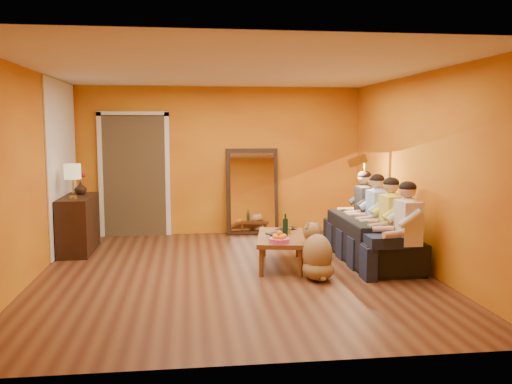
{
  "coord_description": "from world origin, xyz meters",
  "views": [
    {
      "loc": [
        -0.57,
        -6.84,
        1.87
      ],
      "look_at": [
        0.35,
        0.5,
        1.0
      ],
      "focal_mm": 38.0,
      "sensor_mm": 36.0,
      "label": 1
    }
  ],
  "objects": [
    {
      "name": "white_accent",
      "position": [
        -2.48,
        1.75,
        1.3
      ],
      "size": [
        0.02,
        1.9,
        2.58
      ],
      "primitive_type": "cube",
      "color": "white",
      "rests_on": "wall_left"
    },
    {
      "name": "sideboard",
      "position": [
        -2.24,
        1.55,
        0.42
      ],
      "size": [
        0.44,
        1.18,
        0.85
      ],
      "primitive_type": "cube",
      "color": "black",
      "rests_on": "floor"
    },
    {
      "name": "fruit_bowl",
      "position": [
        0.57,
        -0.15,
        0.5
      ],
      "size": [
        0.26,
        0.26,
        0.16
      ],
      "primitive_type": null,
      "color": "#EF549D",
      "rests_on": "coffee_table"
    },
    {
      "name": "person_far_left",
      "position": [
        2.13,
        -0.5,
        0.61
      ],
      "size": [
        0.7,
        0.44,
        1.22
      ],
      "primitive_type": null,
      "color": "beige",
      "rests_on": "sofa"
    },
    {
      "name": "sofa",
      "position": [
        2.0,
        0.5,
        0.31
      ],
      "size": [
        2.15,
        0.84,
        0.63
      ],
      "primitive_type": "imported",
      "rotation": [
        0.0,
        0.0,
        1.57
      ],
      "color": "black",
      "rests_on": "floor"
    },
    {
      "name": "room_shell",
      "position": [
        0.0,
        0.37,
        1.3
      ],
      "size": [
        5.0,
        5.5,
        2.6
      ],
      "color": "brown",
      "rests_on": "ground"
    },
    {
      "name": "person_far_right",
      "position": [
        2.13,
        1.15,
        0.61
      ],
      "size": [
        0.7,
        0.44,
        1.22
      ],
      "primitive_type": null,
      "color": "#2E2E32",
      "rests_on": "sofa"
    },
    {
      "name": "flowers",
      "position": [
        -2.24,
        1.8,
        1.17
      ],
      "size": [
        0.17,
        0.17,
        0.39
      ],
      "primitive_type": null,
      "color": "#AF141E",
      "rests_on": "vase"
    },
    {
      "name": "door_header",
      "position": [
        -1.5,
        2.71,
        2.12
      ],
      "size": [
        1.22,
        0.06,
        0.08
      ],
      "primitive_type": "cube",
      "color": "white",
      "rests_on": "wall_back"
    },
    {
      "name": "book_lower",
      "position": [
        0.49,
        0.1,
        0.43
      ],
      "size": [
        0.2,
        0.25,
        0.02
      ],
      "primitive_type": "imported",
      "rotation": [
        0.0,
        0.0,
        -0.13
      ],
      "color": "black",
      "rests_on": "coffee_table"
    },
    {
      "name": "doorway_recess",
      "position": [
        -1.5,
        2.83,
        1.05
      ],
      "size": [
        1.06,
        0.3,
        2.1
      ],
      "primitive_type": "cube",
      "color": "#3F2D19",
      "rests_on": "floor"
    },
    {
      "name": "door_jamb_right",
      "position": [
        -0.93,
        2.71,
        1.05
      ],
      "size": [
        0.08,
        0.06,
        2.2
      ],
      "primitive_type": "cube",
      "color": "white",
      "rests_on": "wall_back"
    },
    {
      "name": "person_mid_right",
      "position": [
        2.13,
        0.6,
        0.61
      ],
      "size": [
        0.7,
        0.44,
        1.22
      ],
      "primitive_type": null,
      "color": "#9CC1F1",
      "rests_on": "sofa"
    },
    {
      "name": "book_upper",
      "position": [
        0.49,
        0.09,
        0.47
      ],
      "size": [
        0.26,
        0.28,
        0.02
      ],
      "primitive_type": "imported",
      "rotation": [
        0.0,
        0.0,
        0.49
      ],
      "color": "black",
      "rests_on": "book_mid"
    },
    {
      "name": "floor_lamp",
      "position": [
        2.1,
        1.11,
        0.72
      ],
      "size": [
        0.35,
        0.31,
        1.44
      ],
      "primitive_type": null,
      "rotation": [
        0.0,
        0.0,
        -0.26
      ],
      "color": "gold",
      "rests_on": "floor"
    },
    {
      "name": "person_mid_left",
      "position": [
        2.13,
        0.05,
        0.61
      ],
      "size": [
        0.7,
        0.44,
        1.22
      ],
      "primitive_type": null,
      "color": "#DDD549",
      "rests_on": "sofa"
    },
    {
      "name": "book_mid",
      "position": [
        0.5,
        0.11,
        0.45
      ],
      "size": [
        0.24,
        0.29,
        0.02
      ],
      "primitive_type": "imported",
      "rotation": [
        0.0,
        0.0,
        -0.24
      ],
      "color": "#AF141E",
      "rests_on": "book_lower"
    },
    {
      "name": "door_jamb_left",
      "position": [
        -2.07,
        2.71,
        1.05
      ],
      "size": [
        0.08,
        0.06,
        2.2
      ],
      "primitive_type": "cube",
      "color": "white",
      "rests_on": "wall_back"
    },
    {
      "name": "mirror_frame",
      "position": [
        0.55,
        2.63,
        0.76
      ],
      "size": [
        0.92,
        0.27,
        1.51
      ],
      "primitive_type": "cube",
      "rotation": [
        -0.14,
        0.0,
        0.0
      ],
      "color": "black",
      "rests_on": "floor"
    },
    {
      "name": "tumbler",
      "position": [
        0.79,
        0.42,
        0.47
      ],
      "size": [
        0.1,
        0.1,
        0.09
      ],
      "primitive_type": "imported",
      "rotation": [
        0.0,
        0.0,
        0.03
      ],
      "color": "#B27F3F",
      "rests_on": "coffee_table"
    },
    {
      "name": "table_lamp",
      "position": [
        -2.24,
        1.25,
        1.1
      ],
      "size": [
        0.24,
        0.24,
        0.51
      ],
      "primitive_type": null,
      "color": "beige",
      "rests_on": "sideboard"
    },
    {
      "name": "wine_bottle",
      "position": [
        0.72,
        0.25,
        0.58
      ],
      "size": [
        0.07,
        0.07,
        0.31
      ],
      "primitive_type": "cylinder",
      "color": "black",
      "rests_on": "coffee_table"
    },
    {
      "name": "laptop",
      "position": [
        0.85,
        0.65,
        0.43
      ],
      "size": [
        0.42,
        0.39,
        0.03
      ],
      "primitive_type": "imported",
      "rotation": [
        0.0,
        0.0,
        0.64
      ],
      "color": "black",
      "rests_on": "coffee_table"
    },
    {
      "name": "vase",
      "position": [
        -2.24,
        1.8,
        0.95
      ],
      "size": [
        0.19,
        0.19,
        0.2
      ],
      "primitive_type": "imported",
      "color": "black",
      "rests_on": "sideboard"
    },
    {
      "name": "dog",
      "position": [
        1.01,
        -0.37,
        0.36
      ],
      "size": [
        0.56,
        0.7,
        0.72
      ],
      "primitive_type": null,
      "rotation": [
        0.0,
        0.0,
        0.32
      ],
      "color": "olive",
      "rests_on": "floor"
    },
    {
      "name": "mirror_glass",
      "position": [
        0.55,
        2.59,
        0.76
      ],
      "size": [
        0.78,
        0.21,
        1.35
      ],
      "primitive_type": "cube",
      "rotation": [
        -0.14,
        0.0,
        0.0
      ],
      "color": "white",
      "rests_on": "mirror_frame"
    },
    {
      "name": "coffee_table",
      "position": [
        0.67,
        0.3,
        0.21
      ],
      "size": [
        0.81,
        1.31,
        0.42
      ],
      "primitive_type": null,
      "rotation": [
        0.0,
        0.0,
        -0.17
      ],
      "color": "brown",
      "rests_on": "floor"
    }
  ]
}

